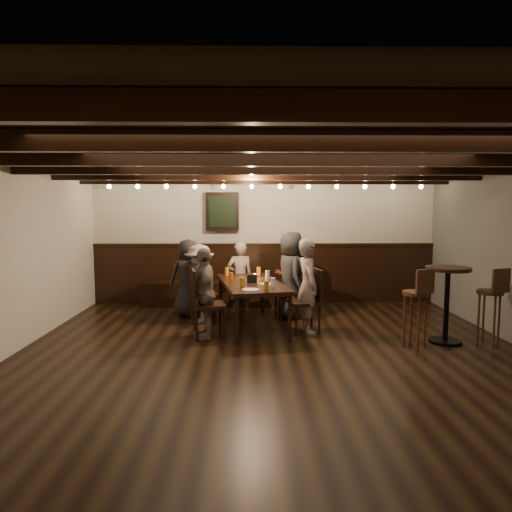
{
  "coord_description": "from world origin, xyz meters",
  "views": [
    {
      "loc": [
        -0.31,
        -5.22,
        1.81
      ],
      "look_at": [
        -0.2,
        1.3,
        1.13
      ],
      "focal_mm": 32.0,
      "sensor_mm": 36.0,
      "label": 1
    }
  ],
  "objects_px": {
    "person_bench_left": "(188,278)",
    "bar_stool_left": "(415,318)",
    "chair_left_near": "(202,304)",
    "chair_right_far": "(305,313)",
    "person_left_near": "(200,283)",
    "person_right_near": "(291,275)",
    "bar_stool_right": "(489,317)",
    "dining_table": "(251,286)",
    "person_bench_centre": "(240,277)",
    "person_left_far": "(205,293)",
    "high_top_table": "(447,293)",
    "chair_right_near": "(289,302)",
    "chair_left_far": "(207,317)",
    "person_bench_right": "(292,275)",
    "person_right_far": "(308,286)"
  },
  "relations": [
    {
      "from": "person_bench_left",
      "to": "bar_stool_left",
      "type": "xyz_separation_m",
      "value": [
        3.17,
        -1.8,
        -0.26
      ]
    },
    {
      "from": "chair_left_near",
      "to": "chair_right_far",
      "type": "bearing_deg",
      "value": 57.99
    },
    {
      "from": "person_left_near",
      "to": "bar_stool_left",
      "type": "height_order",
      "value": "person_left_near"
    },
    {
      "from": "person_right_near",
      "to": "bar_stool_right",
      "type": "height_order",
      "value": "person_right_near"
    },
    {
      "from": "dining_table",
      "to": "person_bench_left",
      "type": "height_order",
      "value": "person_bench_left"
    },
    {
      "from": "person_bench_centre",
      "to": "person_bench_left",
      "type": "bearing_deg",
      "value": 9.46
    },
    {
      "from": "person_bench_left",
      "to": "bar_stool_right",
      "type": "height_order",
      "value": "person_bench_left"
    },
    {
      "from": "person_left_near",
      "to": "person_left_far",
      "type": "bearing_deg",
      "value": 0.0
    },
    {
      "from": "person_bench_centre",
      "to": "high_top_table",
      "type": "relative_size",
      "value": 1.19
    },
    {
      "from": "chair_right_near",
      "to": "person_left_far",
      "type": "relative_size",
      "value": 0.69
    },
    {
      "from": "chair_right_far",
      "to": "dining_table",
      "type": "bearing_deg",
      "value": 57.98
    },
    {
      "from": "person_bench_left",
      "to": "bar_stool_right",
      "type": "xyz_separation_m",
      "value": [
        4.17,
        -1.75,
        -0.26
      ]
    },
    {
      "from": "chair_left_far",
      "to": "person_left_far",
      "type": "distance_m",
      "value": 0.34
    },
    {
      "from": "dining_table",
      "to": "person_bench_right",
      "type": "relative_size",
      "value": 1.54
    },
    {
      "from": "chair_left_near",
      "to": "chair_right_near",
      "type": "relative_size",
      "value": 1.08
    },
    {
      "from": "person_right_far",
      "to": "high_top_table",
      "type": "relative_size",
      "value": 1.33
    },
    {
      "from": "person_left_far",
      "to": "bar_stool_right",
      "type": "bearing_deg",
      "value": 72.57
    },
    {
      "from": "person_bench_centre",
      "to": "person_right_near",
      "type": "bearing_deg",
      "value": 141.34
    },
    {
      "from": "person_bench_centre",
      "to": "person_left_far",
      "type": "relative_size",
      "value": 0.97
    },
    {
      "from": "person_bench_left",
      "to": "person_left_far",
      "type": "distance_m",
      "value": 1.36
    },
    {
      "from": "chair_left_near",
      "to": "bar_stool_left",
      "type": "relative_size",
      "value": 0.9
    },
    {
      "from": "chair_left_near",
      "to": "bar_stool_right",
      "type": "xyz_separation_m",
      "value": [
        3.91,
        -1.34,
        0.1
      ]
    },
    {
      "from": "person_left_near",
      "to": "bar_stool_left",
      "type": "distance_m",
      "value": 3.26
    },
    {
      "from": "dining_table",
      "to": "person_left_near",
      "type": "height_order",
      "value": "person_left_near"
    },
    {
      "from": "high_top_table",
      "to": "bar_stool_right",
      "type": "relative_size",
      "value": 0.99
    },
    {
      "from": "person_left_near",
      "to": "person_right_far",
      "type": "xyz_separation_m",
      "value": [
        1.64,
        -0.61,
        0.06
      ]
    },
    {
      "from": "dining_table",
      "to": "chair_left_far",
      "type": "height_order",
      "value": "chair_left_far"
    },
    {
      "from": "high_top_table",
      "to": "bar_stool_left",
      "type": "xyz_separation_m",
      "value": [
        -0.5,
        -0.21,
        -0.29
      ]
    },
    {
      "from": "person_bench_right",
      "to": "person_right_near",
      "type": "distance_m",
      "value": 0.48
    },
    {
      "from": "person_bench_centre",
      "to": "high_top_table",
      "type": "bearing_deg",
      "value": 135.22
    },
    {
      "from": "high_top_table",
      "to": "person_left_far",
      "type": "bearing_deg",
      "value": 174.85
    },
    {
      "from": "person_bench_left",
      "to": "high_top_table",
      "type": "bearing_deg",
      "value": 145.88
    },
    {
      "from": "chair_right_near",
      "to": "person_right_far",
      "type": "relative_size",
      "value": 0.64
    },
    {
      "from": "chair_right_near",
      "to": "person_bench_centre",
      "type": "xyz_separation_m",
      "value": [
        -0.82,
        0.46,
        0.35
      ]
    },
    {
      "from": "person_right_far",
      "to": "person_left_near",
      "type": "bearing_deg",
      "value": 59.04
    },
    {
      "from": "person_right_near",
      "to": "person_bench_right",
      "type": "bearing_deg",
      "value": -18.43
    },
    {
      "from": "person_bench_centre",
      "to": "bar_stool_right",
      "type": "distance_m",
      "value": 3.91
    },
    {
      "from": "chair_right_far",
      "to": "bar_stool_left",
      "type": "relative_size",
      "value": 0.89
    },
    {
      "from": "person_left_far",
      "to": "bar_stool_left",
      "type": "distance_m",
      "value": 2.83
    },
    {
      "from": "chair_left_far",
      "to": "person_bench_left",
      "type": "xyz_separation_m",
      "value": [
        -0.43,
        1.29,
        0.36
      ]
    },
    {
      "from": "person_bench_centre",
      "to": "person_bench_right",
      "type": "bearing_deg",
      "value": 170.54
    },
    {
      "from": "chair_right_near",
      "to": "person_right_near",
      "type": "height_order",
      "value": "person_right_near"
    },
    {
      "from": "bar_stool_right",
      "to": "chair_left_near",
      "type": "bearing_deg",
      "value": 140.43
    },
    {
      "from": "chair_right_far",
      "to": "person_right_far",
      "type": "bearing_deg",
      "value": -90.0
    },
    {
      "from": "person_bench_right",
      "to": "person_bench_centre",
      "type": "bearing_deg",
      "value": -9.46
    },
    {
      "from": "bar_stool_right",
      "to": "bar_stool_left",
      "type": "bearing_deg",
      "value": 162.21
    },
    {
      "from": "chair_left_near",
      "to": "person_left_far",
      "type": "bearing_deg",
      "value": -1.91
    },
    {
      "from": "chair_left_near",
      "to": "dining_table",
      "type": "bearing_deg",
      "value": 57.99
    },
    {
      "from": "person_bench_left",
      "to": "person_right_near",
      "type": "distance_m",
      "value": 1.71
    },
    {
      "from": "person_bench_left",
      "to": "high_top_table",
      "type": "relative_size",
      "value": 1.26
    }
  ]
}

